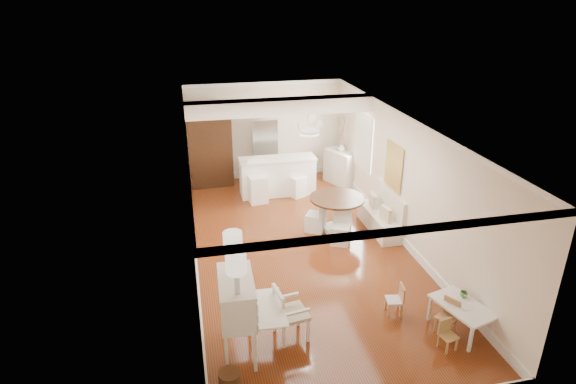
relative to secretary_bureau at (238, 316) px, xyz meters
name	(u,v)px	position (x,y,z in m)	size (l,w,h in m)	color
room	(300,158)	(1.74, 3.17, 1.33)	(9.00, 9.04, 2.82)	brown
secretary_bureau	(238,316)	(0.00, 0.00, 0.00)	(1.03, 1.05, 1.31)	white
gustavian_armchair	(291,312)	(0.87, 0.16, -0.19)	(0.53, 0.53, 0.93)	white
wicker_basket	(230,381)	(-0.22, -0.76, -0.50)	(0.32, 0.32, 0.32)	#58351B
kids_table	(461,318)	(3.60, -0.28, -0.41)	(0.59, 0.99, 0.49)	silver
kids_chair_a	(447,317)	(3.34, -0.28, -0.35)	(0.29, 0.29, 0.60)	tan
kids_chair_b	(394,300)	(2.72, 0.36, -0.37)	(0.28, 0.28, 0.57)	tan
kids_chair_c	(449,336)	(3.18, -0.65, -0.41)	(0.24, 0.24, 0.50)	tan
banquette	(380,211)	(3.69, 3.35, -0.17)	(0.52, 1.60, 0.98)	silver
dining_table	(336,214)	(2.69, 3.52, -0.23)	(1.24, 1.24, 0.85)	#412314
slip_chair_near	(341,226)	(2.61, 2.95, -0.24)	(0.40, 0.42, 0.84)	white
slip_chair_far	(316,214)	(2.23, 3.63, -0.24)	(0.40, 0.41, 0.84)	silver
breakfast_counter	(278,176)	(1.80, 5.95, -0.14)	(2.05, 0.65, 1.03)	white
bar_stool_left	(257,182)	(1.19, 5.54, -0.08)	(0.46, 0.46, 1.14)	white
bar_stool_right	(297,181)	(2.28, 5.67, -0.20)	(0.36, 0.36, 0.90)	white
pantry_cabinet	(210,146)	(0.10, 7.03, 0.49)	(1.20, 0.60, 2.30)	#381E11
fridge	(277,150)	(2.00, 7.00, 0.24)	(0.75, 0.65, 1.80)	silver
sideboard	(341,168)	(3.70, 6.30, -0.17)	(0.45, 1.01, 0.97)	beige
pencil_cup	(464,294)	(3.73, -0.08, -0.11)	(0.12, 0.12, 0.10)	#639758
branch_vase	(341,148)	(3.72, 6.35, 0.41)	(0.19, 0.19, 0.20)	white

